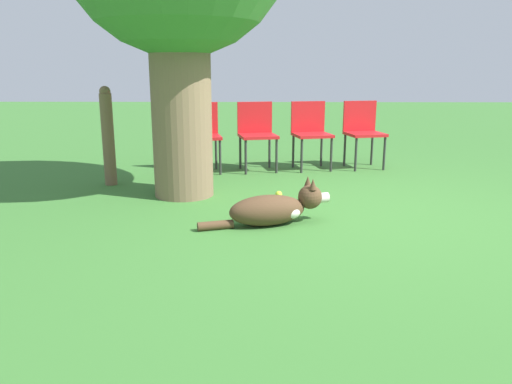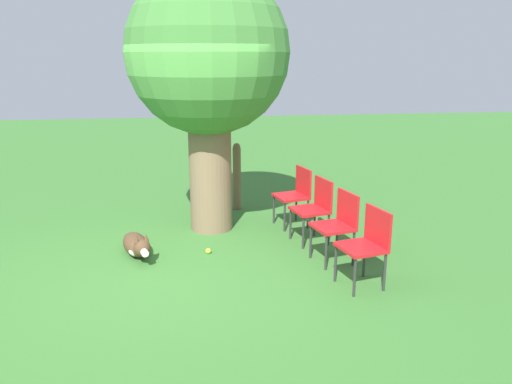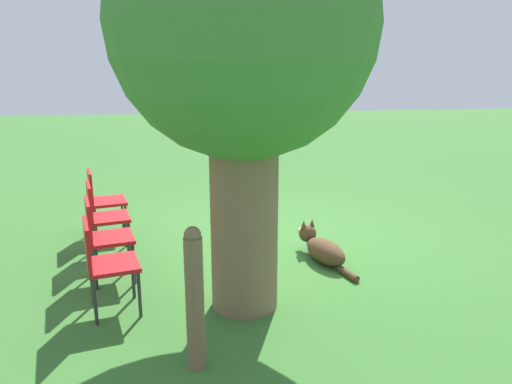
{
  "view_description": "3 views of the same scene",
  "coord_description": "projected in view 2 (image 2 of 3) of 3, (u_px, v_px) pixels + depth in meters",
  "views": [
    {
      "loc": [
        -4.31,
        0.63,
        1.24
      ],
      "look_at": [
        -0.33,
        0.7,
        0.25
      ],
      "focal_mm": 35.0,
      "sensor_mm": 36.0,
      "label": 1
    },
    {
      "loc": [
        0.24,
        -5.3,
        2.36
      ],
      "look_at": [
        1.11,
        0.87,
        0.66
      ],
      "focal_mm": 35.0,
      "sensor_mm": 36.0,
      "label": 2
    },
    {
      "loc": [
        1.04,
        5.49,
        2.15
      ],
      "look_at": [
        0.45,
        1.4,
        1.04
      ],
      "focal_mm": 35.0,
      "sensor_mm": 36.0,
      "label": 3
    }
  ],
  "objects": [
    {
      "name": "red_chair_0",
      "position": [
        367.0,
        241.0,
        5.21
      ],
      "size": [
        0.51,
        0.52,
        0.84
      ],
      "rotation": [
        0.0,
        0.0,
        3.37
      ],
      "color": "red",
      "rests_on": "ground_plane"
    },
    {
      "name": "ground_plane",
      "position": [
        170.0,
        272.0,
        5.65
      ],
      "size": [
        30.0,
        30.0,
        0.0
      ],
      "primitive_type": "plane",
      "color": "#38702D"
    },
    {
      "name": "red_chair_1",
      "position": [
        338.0,
        221.0,
        5.84
      ],
      "size": [
        0.51,
        0.52,
        0.84
      ],
      "rotation": [
        0.0,
        0.0,
        3.37
      ],
      "color": "red",
      "rests_on": "ground_plane"
    },
    {
      "name": "red_chair_3",
      "position": [
        296.0,
        192.0,
        7.1
      ],
      "size": [
        0.51,
        0.52,
        0.84
      ],
      "rotation": [
        0.0,
        0.0,
        3.37
      ],
      "color": "red",
      "rests_on": "ground_plane"
    },
    {
      "name": "tennis_ball",
      "position": [
        208.0,
        251.0,
        6.17
      ],
      "size": [
        0.07,
        0.07,
        0.07
      ],
      "color": "#CCE033",
      "rests_on": "ground_plane"
    },
    {
      "name": "oak_tree",
      "position": [
        208.0,
        59.0,
        6.49
      ],
      "size": [
        2.15,
        2.15,
        3.49
      ],
      "color": "#7A6047",
      "rests_on": "ground_plane"
    },
    {
      "name": "red_chair_2",
      "position": [
        315.0,
        205.0,
        6.47
      ],
      "size": [
        0.51,
        0.52,
        0.84
      ],
      "rotation": [
        0.0,
        0.0,
        3.37
      ],
      "color": "red",
      "rests_on": "ground_plane"
    },
    {
      "name": "dog",
      "position": [
        137.0,
        245.0,
        6.08
      ],
      "size": [
        0.46,
        1.08,
        0.37
      ],
      "rotation": [
        0.0,
        0.0,
        5.01
      ],
      "color": "#513823",
      "rests_on": "ground_plane"
    },
    {
      "name": "fence_post",
      "position": [
        237.0,
        176.0,
        7.86
      ],
      "size": [
        0.13,
        0.13,
        1.06
      ],
      "color": "brown",
      "rests_on": "ground_plane"
    }
  ]
}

